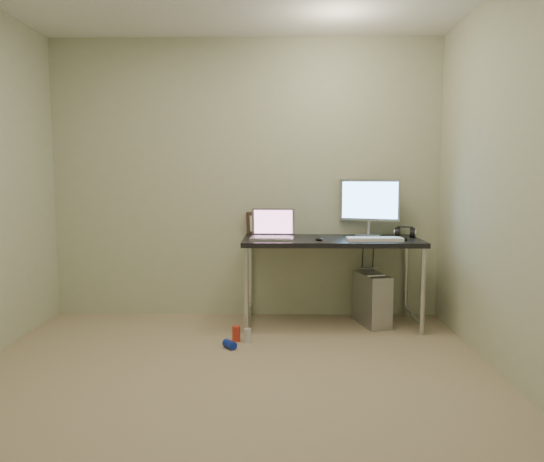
% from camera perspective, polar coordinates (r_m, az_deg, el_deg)
% --- Properties ---
extents(floor, '(3.50, 3.50, 0.00)m').
position_cam_1_polar(floor, '(3.34, -4.88, -16.67)').
color(floor, tan).
rests_on(floor, ground).
extents(wall_back, '(3.50, 0.02, 2.50)m').
position_cam_1_polar(wall_back, '(4.82, -2.87, 5.58)').
color(wall_back, beige).
rests_on(wall_back, ground).
extents(wall_right, '(0.02, 3.50, 2.50)m').
position_cam_1_polar(wall_right, '(3.38, 26.05, 4.81)').
color(wall_right, beige).
rests_on(wall_right, ground).
extents(desk, '(1.50, 0.66, 0.75)m').
position_cam_1_polar(desk, '(4.55, 6.40, -1.85)').
color(desk, black).
rests_on(desk, ground).
extents(tower_computer, '(0.29, 0.46, 0.47)m').
position_cam_1_polar(tower_computer, '(4.68, 10.69, -7.20)').
color(tower_computer, '#A6A5AA').
rests_on(tower_computer, ground).
extents(cable_a, '(0.01, 0.16, 0.69)m').
position_cam_1_polar(cable_a, '(4.90, 9.63, -4.49)').
color(cable_a, black).
rests_on(cable_a, ground).
extents(cable_b, '(0.02, 0.11, 0.71)m').
position_cam_1_polar(cable_b, '(4.90, 10.71, -4.75)').
color(cable_b, black).
rests_on(cable_b, ground).
extents(can_red, '(0.07, 0.07, 0.12)m').
position_cam_1_polar(can_red, '(4.21, -3.87, -10.96)').
color(can_red, red).
rests_on(can_red, ground).
extents(can_white, '(0.08, 0.08, 0.11)m').
position_cam_1_polar(can_white, '(4.17, -2.66, -11.17)').
color(can_white, silver).
rests_on(can_white, ground).
extents(can_blue, '(0.12, 0.13, 0.06)m').
position_cam_1_polar(can_blue, '(4.05, -4.57, -12.06)').
color(can_blue, '#0F26A8').
rests_on(can_blue, ground).
extents(laptop, '(0.38, 0.32, 0.25)m').
position_cam_1_polar(laptop, '(4.49, 0.07, -0.08)').
color(laptop, '#B9B9C1').
rests_on(laptop, desk).
extents(monitor, '(0.52, 0.22, 0.50)m').
position_cam_1_polar(monitor, '(4.77, 10.42, 3.01)').
color(monitor, '#B9B9C1').
rests_on(monitor, desk).
extents(keyboard, '(0.45, 0.16, 0.03)m').
position_cam_1_polar(keyboard, '(4.42, 10.99, -0.87)').
color(keyboard, white).
rests_on(keyboard, desk).
extents(mouse_right, '(0.10, 0.13, 0.04)m').
position_cam_1_polar(mouse_right, '(4.51, 13.94, -0.73)').
color(mouse_right, black).
rests_on(mouse_right, desk).
extents(mouse_left, '(0.08, 0.11, 0.03)m').
position_cam_1_polar(mouse_left, '(4.40, 5.07, -0.77)').
color(mouse_left, black).
rests_on(mouse_left, desk).
extents(headphones, '(0.20, 0.11, 0.12)m').
position_cam_1_polar(headphones, '(4.76, 14.12, -0.25)').
color(headphones, black).
rests_on(headphones, desk).
extents(picture_frame, '(0.27, 0.13, 0.21)m').
position_cam_1_polar(picture_frame, '(4.81, -1.23, 0.84)').
color(picture_frame, black).
rests_on(picture_frame, desk).
extents(webcam, '(0.04, 0.03, 0.12)m').
position_cam_1_polar(webcam, '(4.75, 1.12, 0.59)').
color(webcam, silver).
rests_on(webcam, desk).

